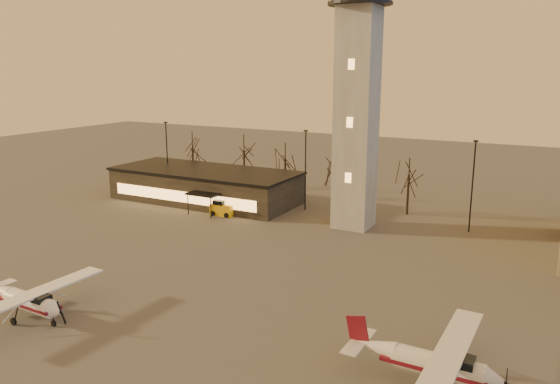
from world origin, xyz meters
name	(u,v)px	position (x,y,z in m)	size (l,w,h in m)	color
ground	(193,339)	(0.00, 0.00, 0.00)	(220.00, 220.00, 0.00)	#43403E
control_tower	(358,80)	(0.00, 30.00, 16.33)	(6.80, 6.80, 32.60)	gray
terminal	(205,185)	(-21.99, 31.98, 2.16)	(25.40, 12.20, 4.30)	black
light_poles	(362,179)	(0.50, 31.00, 5.41)	(58.50, 12.25, 10.14)	black
tree_row	(284,155)	(-13.70, 39.16, 5.94)	(37.20, 9.20, 8.80)	black
cessna_front	(440,370)	(15.76, 1.98, 1.15)	(9.61, 12.15, 3.36)	beige
cessna_rear	(32,306)	(-11.94, -3.03, 1.06)	(8.89, 11.24, 3.10)	white
service_cart	(223,209)	(-15.82, 27.00, 0.71)	(2.97, 1.92, 1.87)	#D9A00C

